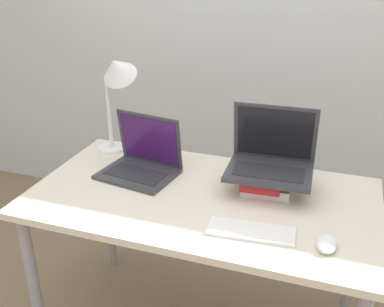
{
  "coord_description": "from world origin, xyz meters",
  "views": [
    {
      "loc": [
        0.48,
        -1.15,
        1.68
      ],
      "look_at": [
        -0.04,
        0.39,
        0.94
      ],
      "focal_mm": 42.0,
      "sensor_mm": 36.0,
      "label": 1
    }
  ],
  "objects_px": {
    "book_stack": "(265,180)",
    "laptop_on_books": "(271,159)",
    "wireless_keyboard": "(251,231)",
    "mouse": "(327,244)",
    "laptop_left": "(142,162)",
    "desk_lamp": "(116,79)"
  },
  "relations": [
    {
      "from": "laptop_on_books",
      "to": "mouse",
      "type": "xyz_separation_m",
      "value": [
        0.26,
        -0.36,
        -0.12
      ]
    },
    {
      "from": "book_stack",
      "to": "wireless_keyboard",
      "type": "height_order",
      "value": "book_stack"
    },
    {
      "from": "mouse",
      "to": "desk_lamp",
      "type": "relative_size",
      "value": 0.21
    },
    {
      "from": "desk_lamp",
      "to": "laptop_left",
      "type": "bearing_deg",
      "value": -39.89
    },
    {
      "from": "mouse",
      "to": "wireless_keyboard",
      "type": "bearing_deg",
      "value": 178.64
    },
    {
      "from": "laptop_on_books",
      "to": "mouse",
      "type": "relative_size",
      "value": 3.25
    },
    {
      "from": "wireless_keyboard",
      "to": "mouse",
      "type": "height_order",
      "value": "mouse"
    },
    {
      "from": "laptop_left",
      "to": "desk_lamp",
      "type": "bearing_deg",
      "value": 140.11
    },
    {
      "from": "book_stack",
      "to": "laptop_on_books",
      "type": "bearing_deg",
      "value": 46.1
    },
    {
      "from": "book_stack",
      "to": "mouse",
      "type": "xyz_separation_m",
      "value": [
        0.27,
        -0.35,
        -0.02
      ]
    },
    {
      "from": "book_stack",
      "to": "laptop_on_books",
      "type": "height_order",
      "value": "laptop_on_books"
    },
    {
      "from": "wireless_keyboard",
      "to": "desk_lamp",
      "type": "xyz_separation_m",
      "value": [
        -0.75,
        0.46,
        0.37
      ]
    },
    {
      "from": "wireless_keyboard",
      "to": "mouse",
      "type": "distance_m",
      "value": 0.26
    },
    {
      "from": "desk_lamp",
      "to": "laptop_on_books",
      "type": "bearing_deg",
      "value": -7.68
    },
    {
      "from": "book_stack",
      "to": "desk_lamp",
      "type": "bearing_deg",
      "value": 170.94
    },
    {
      "from": "laptop_left",
      "to": "book_stack",
      "type": "height_order",
      "value": "laptop_left"
    },
    {
      "from": "book_stack",
      "to": "wireless_keyboard",
      "type": "bearing_deg",
      "value": -87.32
    },
    {
      "from": "wireless_keyboard",
      "to": "laptop_on_books",
      "type": "bearing_deg",
      "value": 90.11
    },
    {
      "from": "mouse",
      "to": "desk_lamp",
      "type": "height_order",
      "value": "desk_lamp"
    },
    {
      "from": "laptop_left",
      "to": "wireless_keyboard",
      "type": "distance_m",
      "value": 0.64
    },
    {
      "from": "book_stack",
      "to": "laptop_on_books",
      "type": "xyz_separation_m",
      "value": [
        0.02,
        0.02,
        0.09
      ]
    },
    {
      "from": "laptop_on_books",
      "to": "wireless_keyboard",
      "type": "relative_size",
      "value": 1.13
    }
  ]
}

